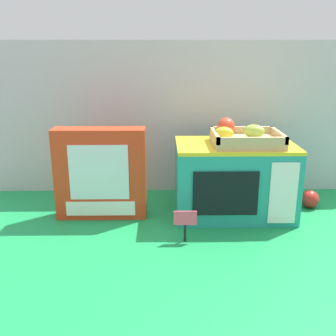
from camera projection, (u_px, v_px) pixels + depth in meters
ground_plane at (197, 212)px, 1.43m from camera, size 1.70×1.70×0.00m
display_back_panel at (193, 118)px, 1.58m from camera, size 1.61×0.03×0.60m
toy_microwave at (234, 179)px, 1.39m from camera, size 0.40×0.26×0.26m
food_groups_crate at (243, 137)px, 1.34m from camera, size 0.23×0.20×0.08m
cookie_set_box at (101, 174)px, 1.36m from camera, size 0.31×0.08×0.31m
price_sign at (185, 221)px, 1.20m from camera, size 0.07×0.01×0.10m
loose_toy_apple at (310, 199)px, 1.47m from camera, size 0.07×0.07×0.07m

